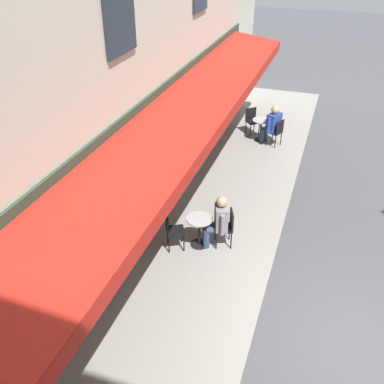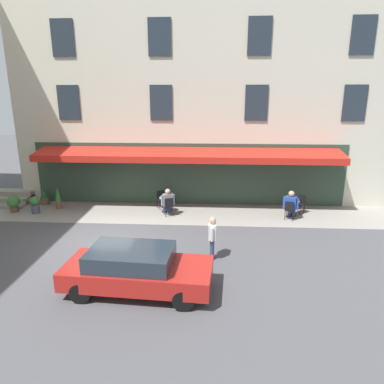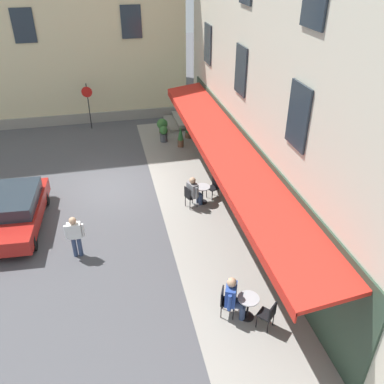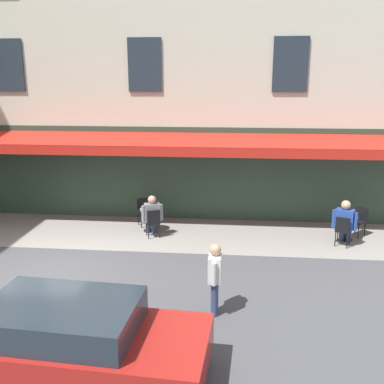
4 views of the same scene
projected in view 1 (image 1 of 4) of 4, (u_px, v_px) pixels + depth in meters
The scene contains 10 objects.
ground_plane at pixel (357, 353), 7.68m from camera, with size 70.00×70.00×0.00m, color #4C4C51.
sidewalk_cafe_terrace at pixel (220, 216), 11.21m from camera, with size 20.50×3.20×0.01m, color gray.
cafe_table_near_entrance at pixel (261, 127), 14.82m from camera, with size 0.60×0.60×0.75m.
cafe_chair_black_near_door at pixel (277, 131), 14.43m from camera, with size 0.53×0.53×0.91m.
cafe_chair_black_kerbside at pixel (252, 119), 15.29m from camera, with size 0.56×0.56×0.91m.
cafe_table_mid_terrace at pixel (199, 228), 9.97m from camera, with size 0.60×0.60×0.75m.
cafe_chair_black_corner_left at pixel (227, 225), 9.97m from camera, with size 0.52×0.52×0.91m.
cafe_chair_black_back_row at pixel (172, 228), 9.86m from camera, with size 0.54×0.54×0.91m.
seated_patron_in_grey at pixel (218, 220), 9.88m from camera, with size 0.63×0.63×1.31m.
seated_companion_in_blue at pixel (272, 124), 14.46m from camera, with size 0.66×0.68×1.37m.
Camera 1 is at (5.69, -1.12, 6.45)m, focal length 41.05 mm.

